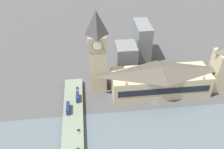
{
  "coord_description": "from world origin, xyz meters",
  "views": [
    {
      "loc": [
        -149.07,
        53.06,
        144.39
      ],
      "look_at": [
        21.6,
        33.63,
        18.22
      ],
      "focal_mm": 40.0,
      "sensor_mm": 36.0,
      "label": 1
    }
  ],
  "objects_px": {
    "car_northbound_tail": "(78,130)",
    "car_southbound_lead": "(77,88)",
    "parliament_hall": "(160,80)",
    "clock_tower": "(97,50)",
    "double_decker_bus_rear": "(78,97)",
    "road_bridge": "(73,139)",
    "victoria_tower": "(223,67)",
    "double_decker_bus_mid": "(68,108)"
  },
  "relations": [
    {
      "from": "road_bridge",
      "to": "double_decker_bus_mid",
      "type": "relative_size",
      "value": 12.16
    },
    {
      "from": "car_northbound_tail",
      "to": "double_decker_bus_rear",
      "type": "bearing_deg",
      "value": 0.34
    },
    {
      "from": "victoria_tower",
      "to": "double_decker_bus_rear",
      "type": "height_order",
      "value": "victoria_tower"
    },
    {
      "from": "parliament_hall",
      "to": "clock_tower",
      "type": "height_order",
      "value": "clock_tower"
    },
    {
      "from": "double_decker_bus_mid",
      "to": "car_northbound_tail",
      "type": "xyz_separation_m",
      "value": [
        -21.95,
        -7.73,
        -2.14
      ]
    },
    {
      "from": "parliament_hall",
      "to": "car_northbound_tail",
      "type": "height_order",
      "value": "parliament_hall"
    },
    {
      "from": "car_northbound_tail",
      "to": "clock_tower",
      "type": "bearing_deg",
      "value": -18.54
    },
    {
      "from": "parliament_hall",
      "to": "car_southbound_lead",
      "type": "bearing_deg",
      "value": 85.86
    },
    {
      "from": "double_decker_bus_mid",
      "to": "double_decker_bus_rear",
      "type": "bearing_deg",
      "value": -30.91
    },
    {
      "from": "car_northbound_tail",
      "to": "car_southbound_lead",
      "type": "height_order",
      "value": "car_southbound_lead"
    },
    {
      "from": "double_decker_bus_mid",
      "to": "car_southbound_lead",
      "type": "relative_size",
      "value": 2.65
    },
    {
      "from": "victoria_tower",
      "to": "car_southbound_lead",
      "type": "height_order",
      "value": "victoria_tower"
    },
    {
      "from": "clock_tower",
      "to": "double_decker_bus_mid",
      "type": "distance_m",
      "value": 52.54
    },
    {
      "from": "parliament_hall",
      "to": "car_northbound_tail",
      "type": "bearing_deg",
      "value": 120.97
    },
    {
      "from": "parliament_hall",
      "to": "road_bridge",
      "type": "distance_m",
      "value": 90.51
    },
    {
      "from": "car_southbound_lead",
      "to": "clock_tower",
      "type": "bearing_deg",
      "value": -69.77
    },
    {
      "from": "parliament_hall",
      "to": "car_northbound_tail",
      "type": "xyz_separation_m",
      "value": [
        -42.96,
        71.59,
        -7.35
      ]
    },
    {
      "from": "double_decker_bus_mid",
      "to": "car_northbound_tail",
      "type": "relative_size",
      "value": 2.56
    },
    {
      "from": "parliament_hall",
      "to": "victoria_tower",
      "type": "height_order",
      "value": "victoria_tower"
    },
    {
      "from": "clock_tower",
      "to": "car_northbound_tail",
      "type": "relative_size",
      "value": 16.6
    },
    {
      "from": "car_southbound_lead",
      "to": "car_northbound_tail",
      "type": "bearing_deg",
      "value": -179.05
    },
    {
      "from": "parliament_hall",
      "to": "road_bridge",
      "type": "xyz_separation_m",
      "value": [
        -48.95,
        75.59,
        -9.0
      ]
    },
    {
      "from": "double_decker_bus_rear",
      "to": "car_southbound_lead",
      "type": "distance_m",
      "value": 13.83
    },
    {
      "from": "parliament_hall",
      "to": "victoria_tower",
      "type": "xyz_separation_m",
      "value": [
        0.06,
        -54.61,
        9.15
      ]
    },
    {
      "from": "victoria_tower",
      "to": "double_decker_bus_mid",
      "type": "xyz_separation_m",
      "value": [
        -21.07,
        133.93,
        -14.36
      ]
    },
    {
      "from": "parliament_hall",
      "to": "double_decker_bus_mid",
      "type": "bearing_deg",
      "value": 104.84
    },
    {
      "from": "car_southbound_lead",
      "to": "double_decker_bus_rear",
      "type": "bearing_deg",
      "value": -177.5
    },
    {
      "from": "road_bridge",
      "to": "double_decker_bus_rear",
      "type": "distance_m",
      "value": 40.87
    },
    {
      "from": "victoria_tower",
      "to": "double_decker_bus_mid",
      "type": "bearing_deg",
      "value": 98.94
    },
    {
      "from": "double_decker_bus_mid",
      "to": "car_northbound_tail",
      "type": "distance_m",
      "value": 23.37
    },
    {
      "from": "victoria_tower",
      "to": "parliament_hall",
      "type": "bearing_deg",
      "value": 90.06
    },
    {
      "from": "clock_tower",
      "to": "road_bridge",
      "type": "xyz_separation_m",
      "value": [
        -61.33,
        22.56,
        -34.7
      ]
    },
    {
      "from": "parliament_hall",
      "to": "victoria_tower",
      "type": "bearing_deg",
      "value": -89.94
    },
    {
      "from": "road_bridge",
      "to": "parliament_hall",
      "type": "bearing_deg",
      "value": -57.07
    },
    {
      "from": "car_northbound_tail",
      "to": "road_bridge",
      "type": "bearing_deg",
      "value": 146.25
    },
    {
      "from": "clock_tower",
      "to": "car_northbound_tail",
      "type": "height_order",
      "value": "clock_tower"
    },
    {
      "from": "clock_tower",
      "to": "car_southbound_lead",
      "type": "height_order",
      "value": "clock_tower"
    },
    {
      "from": "clock_tower",
      "to": "double_decker_bus_rear",
      "type": "xyz_separation_m",
      "value": [
        -20.81,
        18.76,
        -31.0
      ]
    },
    {
      "from": "road_bridge",
      "to": "double_decker_bus_rear",
      "type": "bearing_deg",
      "value": -5.36
    },
    {
      "from": "road_bridge",
      "to": "victoria_tower",
      "type": "bearing_deg",
      "value": -69.37
    },
    {
      "from": "car_northbound_tail",
      "to": "car_southbound_lead",
      "type": "bearing_deg",
      "value": 0.95
    },
    {
      "from": "victoria_tower",
      "to": "double_decker_bus_mid",
      "type": "height_order",
      "value": "victoria_tower"
    }
  ]
}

